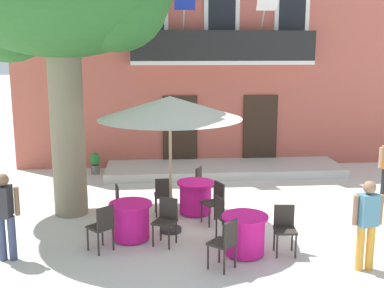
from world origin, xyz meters
The scene contains 19 objects.
ground_plane centered at (0.00, 0.00, 0.00)m, with size 120.00×120.00×0.00m, color silver.
building_facade centered at (0.75, 6.99, 3.75)m, with size 13.00×5.09×7.50m.
entrance_step_platform centered at (0.75, 4.06, 0.12)m, with size 7.19×1.89×0.25m, color silver.
cafe_table_near_tree centered at (-1.88, -0.96, 0.39)m, with size 0.86×0.86×0.76m.
cafe_chair_near_tree_0 centered at (-2.39, -1.52, 0.53)m, with size 0.57×0.57×0.91m.
cafe_chair_near_tree_1 centered at (-1.18, -1.23, 0.53)m, with size 0.54×0.54×0.91m.
cafe_chair_near_tree_2 centered at (-2.09, -0.24, 0.53)m, with size 0.46×0.46×0.91m.
cafe_table_middle centered at (-0.45, 0.47, 0.39)m, with size 0.86×0.86×0.76m.
cafe_chair_middle_0 centered at (-1.20, 0.35, 0.53)m, with size 0.42×0.42×0.91m.
cafe_chair_middle_1 centered at (-0.08, -0.19, 0.53)m, with size 0.53×0.53×0.91m.
cafe_chair_middle_2 centered at (-0.21, 1.18, 0.53)m, with size 0.53×0.53×0.91m.
cafe_table_front centered at (0.26, -1.86, 0.39)m, with size 0.86×0.86×0.76m.
cafe_chair_front_0 centered at (-0.02, -1.16, 0.53)m, with size 0.49×0.49×0.91m.
cafe_chair_front_1 centered at (-0.20, -2.46, 0.53)m, with size 0.57×0.57×0.91m.
cafe_chair_front_2 centered at (1.01, -1.85, 0.53)m, with size 0.44×0.44×0.91m.
cafe_umbrella centered at (-1.07, -0.62, 2.61)m, with size 2.90×2.90×2.85m.
ground_planter_left centered at (-3.19, 4.30, 0.37)m, with size 0.34×0.34×0.65m.
pedestrian_near_entrance centered at (-4.07, -1.75, 0.91)m, with size 0.53×0.35×1.62m.
pedestrian_by_tree centered at (2.21, -2.66, 0.90)m, with size 0.53×0.29×1.60m.
Camera 1 is at (-1.41, -10.15, 3.80)m, focal length 44.92 mm.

